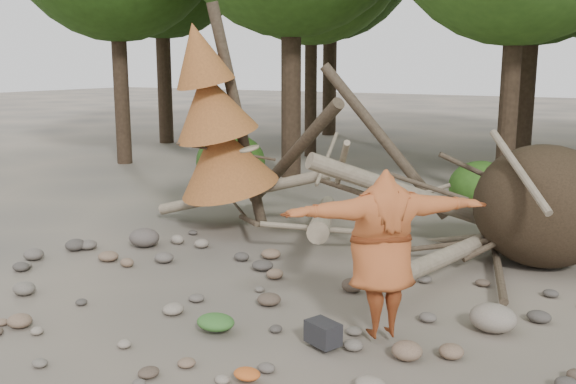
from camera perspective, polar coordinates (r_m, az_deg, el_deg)
The scene contains 11 objects.
ground at distance 8.19m, azimuth -2.40°, elevation -11.80°, with size 120.00×120.00×0.00m, color #514C44.
deadfall_pile at distance 11.02m, azimuth 18.71°, elevation -1.14°, with size 8.55×5.24×3.30m.
dead_conifer at distance 12.13m, azimuth -6.41°, elevation 6.05°, with size 2.06×2.16×4.35m.
bush_left at distance 16.77m, azimuth -5.13°, elevation 2.75°, with size 1.80×1.80×1.44m, color #285015.
bush_mid at distance 14.76m, azimuth 16.77°, elevation 0.49°, with size 1.40×1.40×1.12m, color #35661D.
frisbee_thrower at distance 7.51m, azimuth 8.37°, elevation -5.41°, with size 2.87×2.13×2.19m.
backpack at distance 7.56m, azimuth 3.13°, elevation -12.81°, with size 0.39×0.26×0.26m, color black.
cloth_green at distance 8.00m, azimuth -6.44°, elevation -11.74°, with size 0.48×0.40×0.18m, color #336428.
cloth_orange at distance 6.85m, azimuth -3.66°, elevation -16.21°, with size 0.29×0.24×0.11m, color #B8531F.
boulder_mid_right at distance 8.36m, azimuth 17.76°, elevation -10.61°, with size 0.57×0.51×0.34m, color gray.
boulder_mid_left at distance 11.76m, azimuth -12.67°, elevation -3.97°, with size 0.56×0.50×0.33m, color #58504A.
Camera 1 is at (4.06, -6.35, 3.23)m, focal length 40.00 mm.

